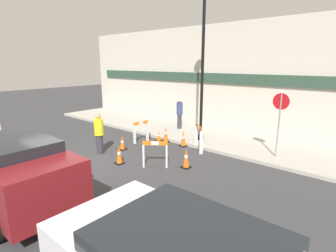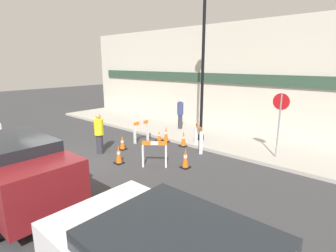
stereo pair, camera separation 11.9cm
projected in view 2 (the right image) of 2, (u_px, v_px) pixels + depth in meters
The scene contains 17 objects.
ground_plane at pixel (73, 166), 9.30m from camera, with size 60.00×60.00×0.00m, color #38383A.
sidewalk_slab at pixel (180, 131), 13.76m from camera, with size 18.00×3.24×0.13m.
storefront_facade at pixel (200, 78), 14.36m from camera, with size 18.00×0.22×5.50m.
streetlamp_post at pixel (203, 48), 11.03m from camera, with size 0.44×0.44×6.42m.
stop_sign at pixel (280, 115), 9.47m from camera, with size 0.60×0.06×2.39m.
barricade_0 at pixel (141, 131), 12.02m from camera, with size 0.22×0.81×0.98m.
barricade_1 at pixel (155, 153), 9.09m from camera, with size 0.76×0.64×0.95m.
barricade_2 at pixel (199, 137), 10.82m from camera, with size 0.79×0.73×1.09m.
traffic_cone_0 at pixel (183, 139), 11.44m from camera, with size 0.30×0.30×0.69m.
traffic_cone_1 at pixel (122, 143), 11.03m from camera, with size 0.30×0.30×0.59m.
traffic_cone_2 at pixel (119, 155), 9.47m from camera, with size 0.30×0.30×0.70m.
traffic_cone_3 at pixel (166, 134), 12.09m from camera, with size 0.30×0.30×0.74m.
traffic_cone_4 at pixel (159, 136), 12.28m from camera, with size 0.30×0.30×0.48m.
traffic_cone_5 at pixel (185, 158), 9.07m from camera, with size 0.30×0.30×0.72m.
person_worker at pixel (99, 133), 10.42m from camera, with size 0.52×0.52×1.62m.
person_pedestrian at pixel (180, 112), 13.91m from camera, with size 0.41×0.41×1.62m.
parked_car_1 at pixel (13, 167), 6.70m from camera, with size 4.27×1.94×1.73m.
Camera 2 is at (8.30, -4.31, 3.56)m, focal length 28.00 mm.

